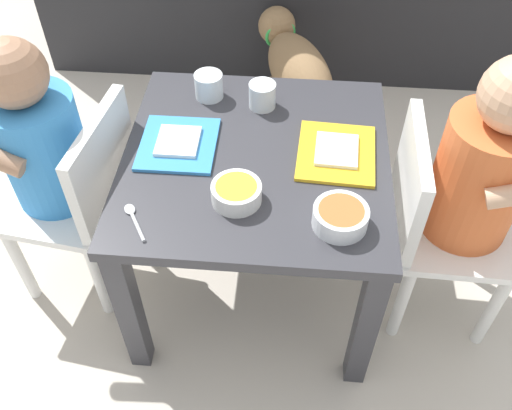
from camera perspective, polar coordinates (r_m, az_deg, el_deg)
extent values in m
plane|color=beige|center=(1.49, 0.00, -7.32)|extent=(7.00, 7.00, 0.00)
cube|color=#333338|center=(1.17, 0.00, 4.58)|extent=(0.55, 0.56, 0.03)
cube|color=#333338|center=(1.22, -12.70, -10.33)|extent=(0.04, 0.04, 0.41)
cube|color=#333338|center=(1.19, 11.00, -12.06)|extent=(0.04, 0.04, 0.41)
cube|color=#333338|center=(1.53, -8.40, 5.43)|extent=(0.04, 0.04, 0.41)
cube|color=#333338|center=(1.51, 10.12, 4.36)|extent=(0.04, 0.04, 0.41)
cube|color=white|center=(1.36, -19.11, 0.98)|extent=(0.32, 0.32, 0.02)
cube|color=white|center=(1.22, -15.20, 3.91)|extent=(0.06, 0.27, 0.22)
cylinder|color=#388CD8|center=(1.27, -20.60, 5.23)|extent=(0.18, 0.18, 0.25)
sphere|color=#A87A5B|center=(1.16, -23.49, 12.12)|extent=(0.14, 0.14, 0.14)
cylinder|color=white|center=(1.56, -19.45, 0.40)|extent=(0.03, 0.03, 0.28)
cylinder|color=white|center=(1.46, -22.82, -5.23)|extent=(0.03, 0.03, 0.28)
cylinder|color=white|center=(1.48, -12.68, -0.83)|extent=(0.03, 0.03, 0.28)
cylinder|color=white|center=(1.37, -15.71, -6.92)|extent=(0.03, 0.03, 0.28)
cylinder|color=#A87A5B|center=(1.32, -21.31, 10.36)|extent=(0.15, 0.06, 0.09)
cube|color=white|center=(1.30, 19.88, -2.03)|extent=(0.29, 0.29, 0.02)
cube|color=white|center=(1.18, 15.36, 2.18)|extent=(0.03, 0.27, 0.22)
cylinder|color=#D86633|center=(1.19, 21.64, 2.55)|extent=(0.18, 0.18, 0.27)
cylinder|color=white|center=(1.38, 22.89, -9.51)|extent=(0.03, 0.03, 0.28)
cylinder|color=white|center=(1.49, 21.66, -3.12)|extent=(0.03, 0.03, 0.28)
cylinder|color=white|center=(1.33, 14.60, -9.18)|extent=(0.03, 0.03, 0.28)
cylinder|color=white|center=(1.45, 14.09, -2.58)|extent=(0.03, 0.03, 0.28)
cylinder|color=tan|center=(1.24, 23.99, 7.87)|extent=(0.15, 0.04, 0.09)
ellipsoid|color=olive|center=(1.77, 4.43, 13.19)|extent=(0.29, 0.40, 0.18)
sphere|color=olive|center=(1.91, 2.13, 17.68)|extent=(0.12, 0.12, 0.12)
sphere|color=black|center=(1.95, 1.68, 18.16)|extent=(0.05, 0.05, 0.05)
torus|color=green|center=(1.89, 2.48, 16.83)|extent=(0.11, 0.07, 0.10)
sphere|color=olive|center=(1.62, 6.80, 10.93)|extent=(0.05, 0.05, 0.05)
cylinder|color=olive|center=(1.95, 4.39, 11.39)|extent=(0.04, 0.04, 0.14)
cylinder|color=olive|center=(1.92, 1.72, 10.89)|extent=(0.04, 0.04, 0.14)
cylinder|color=olive|center=(1.81, 6.76, 7.77)|extent=(0.04, 0.04, 0.14)
cylinder|color=olive|center=(1.78, 3.92, 7.18)|extent=(0.04, 0.04, 0.14)
cube|color=#388CD8|center=(1.19, -7.85, 6.13)|extent=(0.16, 0.17, 0.01)
cube|color=white|center=(1.19, -7.89, 6.42)|extent=(0.09, 0.10, 0.01)
cube|color=gold|center=(1.17, 8.12, 5.24)|extent=(0.17, 0.19, 0.01)
cube|color=white|center=(1.17, 8.16, 5.53)|extent=(0.09, 0.10, 0.01)
cylinder|color=white|center=(1.31, -4.80, 11.93)|extent=(0.06, 0.06, 0.06)
cylinder|color=silver|center=(1.31, -4.76, 11.50)|extent=(0.06, 0.06, 0.03)
cylinder|color=white|center=(1.27, 0.74, 11.03)|extent=(0.06, 0.06, 0.06)
cylinder|color=silver|center=(1.28, 0.74, 10.41)|extent=(0.05, 0.05, 0.02)
cylinder|color=white|center=(1.06, -1.99, 1.21)|extent=(0.10, 0.10, 0.04)
cylinder|color=gold|center=(1.05, -2.01, 1.80)|extent=(0.08, 0.08, 0.01)
cylinder|color=white|center=(1.03, 8.52, -1.23)|extent=(0.10, 0.10, 0.04)
cylinder|color=#B26633|center=(1.02, 8.63, -0.61)|extent=(0.08, 0.08, 0.01)
cylinder|color=silver|center=(1.05, -11.89, -2.15)|extent=(0.04, 0.07, 0.01)
ellipsoid|color=silver|center=(1.08, -12.65, -0.42)|extent=(0.03, 0.03, 0.01)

